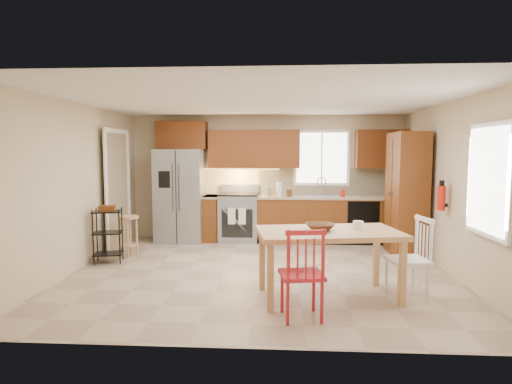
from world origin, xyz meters
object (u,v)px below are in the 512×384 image
at_px(refrigerator, 181,195).
at_px(chair_red, 302,273).
at_px(range_stove, 239,218).
at_px(utility_cart, 108,236).
at_px(table_bowl, 320,231).
at_px(soap_bottle, 343,192).
at_px(dining_table, 328,265).
at_px(table_jar, 358,227).
at_px(bar_stool, 129,236).
at_px(chair_white, 407,258).
at_px(fire_extinguisher, 441,198).
at_px(pantry, 406,194).

relative_size(refrigerator, chair_red, 1.85).
distance_m(range_stove, utility_cart, 2.64).
xyz_separation_m(range_stove, chair_red, (1.07, -3.93, 0.03)).
xyz_separation_m(table_bowl, utility_cart, (-3.23, 1.47, -0.39)).
distance_m(soap_bottle, chair_red, 3.99).
bearing_deg(soap_bottle, dining_table, -100.82).
bearing_deg(soap_bottle, chair_red, -104.03).
xyz_separation_m(refrigerator, range_stove, (1.15, 0.06, -0.45)).
height_order(range_stove, dining_table, range_stove).
bearing_deg(table_jar, bar_stool, 153.35).
bearing_deg(chair_red, chair_white, 18.97).
xyz_separation_m(fire_extinguisher, bar_stool, (-4.90, 0.62, -0.75)).
bearing_deg(chair_red, refrigerator, 110.51).
bearing_deg(soap_bottle, utility_cart, -156.41).
height_order(dining_table, chair_red, chair_red).
height_order(chair_red, utility_cart, chair_red).
height_order(pantry, dining_table, pantry).
relative_size(fire_extinguisher, chair_red, 0.37).
height_order(chair_white, utility_cart, chair_white).
distance_m(refrigerator, soap_bottle, 3.18).
height_order(soap_bottle, chair_white, soap_bottle).
height_order(dining_table, utility_cart, utility_cart).
bearing_deg(table_jar, table_bowl, -167.47).
xyz_separation_m(soap_bottle, table_bowl, (-0.72, -3.19, -0.17)).
relative_size(table_jar, bar_stool, 0.22).
relative_size(pantry, dining_table, 1.25).
height_order(soap_bottle, utility_cart, soap_bottle).
bearing_deg(refrigerator, utility_cart, -113.67).
height_order(table_bowl, utility_cart, utility_cart).
bearing_deg(table_jar, dining_table, -164.05).
distance_m(chair_red, utility_cart, 3.66).
distance_m(refrigerator, utility_cart, 1.97).
distance_m(soap_bottle, bar_stool, 4.03).
relative_size(chair_white, utility_cart, 1.13).
height_order(range_stove, bar_stool, range_stove).
xyz_separation_m(range_stove, dining_table, (1.42, -3.28, -0.05)).
bearing_deg(pantry, range_stove, 161.71).
relative_size(chair_white, table_jar, 6.40).
xyz_separation_m(refrigerator, chair_white, (3.52, -3.17, -0.42)).
relative_size(refrigerator, fire_extinguisher, 5.06).
relative_size(refrigerator, soap_bottle, 9.53).
xyz_separation_m(refrigerator, chair_red, (2.22, -3.87, -0.42)).
xyz_separation_m(dining_table, table_bowl, (-0.10, 0.00, 0.42)).
xyz_separation_m(fire_extinguisher, table_bowl, (-1.87, -1.24, -0.27)).
relative_size(refrigerator, utility_cart, 2.08).
distance_m(dining_table, utility_cart, 3.65).
height_order(fire_extinguisher, bar_stool, fire_extinguisher).
xyz_separation_m(refrigerator, fire_extinguisher, (4.33, -1.98, 0.19)).
relative_size(pantry, utility_cart, 2.40).
height_order(soap_bottle, pantry, pantry).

